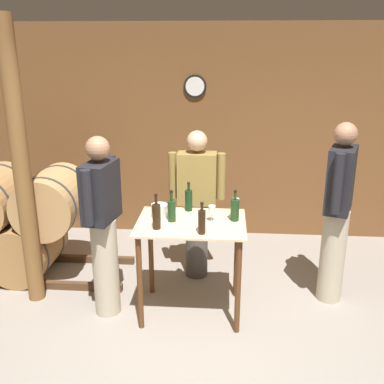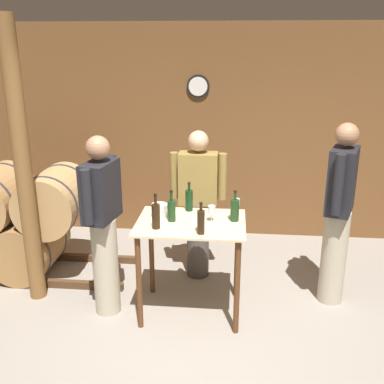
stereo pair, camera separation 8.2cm
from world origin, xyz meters
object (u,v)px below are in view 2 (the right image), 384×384
object	(u,v)px
person_visitor_with_scarf	(198,202)
person_visitor_bearded	(339,211)
wine_bottle_far_right	(235,210)
wine_glass_near_center	(236,202)
wine_bottle_far_left	(156,215)
wine_bottle_left	(172,210)
wine_bottle_center	(189,200)
wine_bottle_right	(201,221)
ice_bucket	(160,211)
wooden_post	(23,168)
person_host	(103,223)
wine_glass_near_left	(212,210)

from	to	relation	value
person_visitor_with_scarf	person_visitor_bearded	world-z (taller)	person_visitor_bearded
wine_bottle_far_right	wine_glass_near_center	world-z (taller)	wine_bottle_far_right
wine_bottle_far_left	wine_bottle_left	xyz separation A→B (m)	(0.11, 0.18, -0.01)
wine_glass_near_center	wine_bottle_center	bearing A→B (deg)	-179.54
wine_bottle_right	ice_bucket	bearing A→B (deg)	140.04
wine_bottle_right	wine_bottle_far_right	world-z (taller)	wine_bottle_far_right
wine_bottle_center	person_visitor_bearded	world-z (taller)	person_visitor_bearded
wine_bottle_left	person_visitor_with_scarf	distance (m)	0.75
person_visitor_bearded	wooden_post	bearing A→B (deg)	-175.91
wooden_post	wine_bottle_center	size ratio (longest dim) A/B	9.51
wine_bottle_center	person_visitor_bearded	distance (m)	1.41
wine_bottle_left	wooden_post	bearing A→B (deg)	175.53
wine_bottle_left	person_visitor_with_scarf	bearing A→B (deg)	75.71
person_host	person_visitor_bearded	world-z (taller)	person_visitor_bearded
person_visitor_bearded	person_host	bearing A→B (deg)	-169.59
ice_bucket	person_host	xyz separation A→B (m)	(-0.49, -0.16, -0.08)
person_visitor_with_scarf	ice_bucket	bearing A→B (deg)	-115.93
wine_bottle_right	person_visitor_bearded	xyz separation A→B (m)	(1.25, 0.58, -0.09)
wine_glass_near_center	person_visitor_with_scarf	size ratio (longest dim) A/B	0.08
wooden_post	person_visitor_bearded	bearing A→B (deg)	4.09
wine_bottle_center	person_visitor_with_scarf	world-z (taller)	person_visitor_with_scarf
wooden_post	wine_glass_near_center	distance (m)	2.02
wine_glass_near_center	person_visitor_bearded	distance (m)	0.96
wine_bottle_far_right	wine_glass_near_center	bearing A→B (deg)	86.16
wine_bottle_left	person_visitor_bearded	world-z (taller)	person_visitor_bearded
person_visitor_bearded	wine_bottle_far_left	bearing A→B (deg)	-163.18
wine_bottle_left	wine_glass_near_left	bearing A→B (deg)	3.22
person_visitor_with_scarf	wine_bottle_right	bearing A→B (deg)	-83.87
ice_bucket	wine_bottle_far_left	bearing A→B (deg)	-87.04
wine_glass_near_center	person_visitor_with_scarf	distance (m)	0.61
wooden_post	person_visitor_with_scarf	distance (m)	1.76
wine_bottle_right	ice_bucket	distance (m)	0.54
wooden_post	wine_bottle_right	bearing A→B (deg)	-12.34
ice_bucket	wine_bottle_far_right	bearing A→B (deg)	-1.95
wine_bottle_right	wine_glass_near_center	world-z (taller)	wine_bottle_right
wine_bottle_far_right	wine_glass_near_center	size ratio (longest dim) A/B	2.17
wine_glass_near_center	person_visitor_with_scarf	world-z (taller)	person_visitor_with_scarf
wine_bottle_center	wooden_post	bearing A→B (deg)	-173.63
wine_bottle_right	person_visitor_with_scarf	world-z (taller)	person_visitor_with_scarf
wine_glass_near_center	person_visitor_bearded	xyz separation A→B (m)	(0.96, 0.04, -0.07)
wooden_post	wine_bottle_far_left	size ratio (longest dim) A/B	8.56
wine_bottle_far_left	wine_bottle_right	xyz separation A→B (m)	(0.40, -0.08, -0.01)
wine_bottle_right	person_visitor_with_scarf	bearing A→B (deg)	96.13
person_visitor_with_scarf	wine_bottle_left	bearing A→B (deg)	-104.29
wooden_post	ice_bucket	world-z (taller)	wooden_post
wine_bottle_far_left	wine_bottle_center	distance (m)	0.52
person_visitor_bearded	wine_bottle_center	bearing A→B (deg)	-178.40
wine_glass_near_left	person_visitor_with_scarf	world-z (taller)	person_visitor_with_scarf
wine_bottle_left	wine_bottle_right	distance (m)	0.39
wooden_post	person_host	size ratio (longest dim) A/B	1.58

